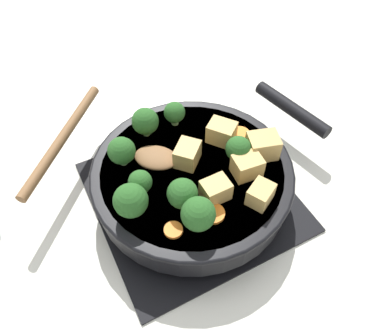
% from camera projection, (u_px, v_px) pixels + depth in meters
% --- Properties ---
extents(ground_plane, '(2.40, 2.40, 0.00)m').
position_uv_depth(ground_plane, '(192.00, 196.00, 0.63)').
color(ground_plane, silver).
extents(front_burner_grate, '(0.31, 0.31, 0.03)m').
position_uv_depth(front_burner_grate, '(192.00, 192.00, 0.62)').
color(front_burner_grate, black).
rests_on(front_burner_grate, ground_plane).
extents(skillet_pan, '(0.41, 0.31, 0.05)m').
position_uv_depth(skillet_pan, '(193.00, 176.00, 0.59)').
color(skillet_pan, black).
rests_on(skillet_pan, front_burner_grate).
extents(wooden_spoon, '(0.25, 0.24, 0.02)m').
position_uv_depth(wooden_spoon, '(101.00, 146.00, 0.59)').
color(wooden_spoon, brown).
rests_on(wooden_spoon, skillet_pan).
extents(tofu_cube_center_large, '(0.04, 0.04, 0.03)m').
position_uv_depth(tofu_cube_center_large, '(247.00, 166.00, 0.55)').
color(tofu_cube_center_large, tan).
rests_on(tofu_cube_center_large, skillet_pan).
extents(tofu_cube_near_handle, '(0.04, 0.03, 0.03)m').
position_uv_depth(tofu_cube_near_handle, '(216.00, 190.00, 0.52)').
color(tofu_cube_near_handle, tan).
rests_on(tofu_cube_near_handle, skillet_pan).
extents(tofu_cube_east_chunk, '(0.05, 0.05, 0.03)m').
position_uv_depth(tofu_cube_east_chunk, '(222.00, 132.00, 0.59)').
color(tofu_cube_east_chunk, tan).
rests_on(tofu_cube_east_chunk, skillet_pan).
extents(tofu_cube_west_chunk, '(0.05, 0.05, 0.04)m').
position_uv_depth(tofu_cube_west_chunk, '(263.00, 146.00, 0.57)').
color(tofu_cube_west_chunk, tan).
rests_on(tofu_cube_west_chunk, skillet_pan).
extents(tofu_cube_back_piece, '(0.05, 0.05, 0.03)m').
position_uv_depth(tofu_cube_back_piece, '(187.00, 155.00, 0.56)').
color(tofu_cube_back_piece, tan).
rests_on(tofu_cube_back_piece, skillet_pan).
extents(tofu_cube_front_piece, '(0.05, 0.04, 0.03)m').
position_uv_depth(tofu_cube_front_piece, '(261.00, 194.00, 0.52)').
color(tofu_cube_front_piece, tan).
rests_on(tofu_cube_front_piece, skillet_pan).
extents(broccoli_floret_near_spoon, '(0.03, 0.03, 0.04)m').
position_uv_depth(broccoli_floret_near_spoon, '(140.00, 182.00, 0.52)').
color(broccoli_floret_near_spoon, '#709956').
rests_on(broccoli_floret_near_spoon, skillet_pan).
extents(broccoli_floret_center_top, '(0.04, 0.04, 0.05)m').
position_uv_depth(broccoli_floret_center_top, '(182.00, 194.00, 0.51)').
color(broccoli_floret_center_top, '#709956').
rests_on(broccoli_floret_center_top, skillet_pan).
extents(broccoli_floret_east_rim, '(0.04, 0.04, 0.05)m').
position_uv_depth(broccoli_floret_east_rim, '(238.00, 149.00, 0.56)').
color(broccoli_floret_east_rim, '#709956').
rests_on(broccoli_floret_east_rim, skillet_pan).
extents(broccoli_floret_west_rim, '(0.04, 0.04, 0.05)m').
position_uv_depth(broccoli_floret_west_rim, '(145.00, 121.00, 0.59)').
color(broccoli_floret_west_rim, '#709956').
rests_on(broccoli_floret_west_rim, skillet_pan).
extents(broccoli_floret_north_edge, '(0.04, 0.04, 0.04)m').
position_uv_depth(broccoli_floret_north_edge, '(174.00, 113.00, 0.61)').
color(broccoli_floret_north_edge, '#709956').
rests_on(broccoli_floret_north_edge, skillet_pan).
extents(broccoli_floret_south_cluster, '(0.04, 0.04, 0.05)m').
position_uv_depth(broccoli_floret_south_cluster, '(122.00, 151.00, 0.55)').
color(broccoli_floret_south_cluster, '#709956').
rests_on(broccoli_floret_south_cluster, skillet_pan).
extents(broccoli_floret_mid_floret, '(0.05, 0.05, 0.05)m').
position_uv_depth(broccoli_floret_mid_floret, '(131.00, 201.00, 0.50)').
color(broccoli_floret_mid_floret, '#709956').
rests_on(broccoli_floret_mid_floret, skillet_pan).
extents(broccoli_floret_small_inner, '(0.05, 0.05, 0.05)m').
position_uv_depth(broccoli_floret_small_inner, '(198.00, 214.00, 0.48)').
color(broccoli_floret_small_inner, '#709956').
rests_on(broccoli_floret_small_inner, skillet_pan).
extents(carrot_slice_orange_thin, '(0.02, 0.02, 0.01)m').
position_uv_depth(carrot_slice_orange_thin, '(123.00, 148.00, 0.59)').
color(carrot_slice_orange_thin, orange).
rests_on(carrot_slice_orange_thin, skillet_pan).
extents(carrot_slice_near_center, '(0.03, 0.03, 0.01)m').
position_uv_depth(carrot_slice_near_center, '(213.00, 213.00, 0.51)').
color(carrot_slice_near_center, orange).
rests_on(carrot_slice_near_center, skillet_pan).
extents(carrot_slice_edge_slice, '(0.03, 0.03, 0.01)m').
position_uv_depth(carrot_slice_edge_slice, '(173.00, 230.00, 0.50)').
color(carrot_slice_edge_slice, orange).
rests_on(carrot_slice_edge_slice, skillet_pan).
extents(carrot_slice_under_broccoli, '(0.03, 0.03, 0.01)m').
position_uv_depth(carrot_slice_under_broccoli, '(240.00, 134.00, 0.61)').
color(carrot_slice_under_broccoli, orange).
rests_on(carrot_slice_under_broccoli, skillet_pan).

